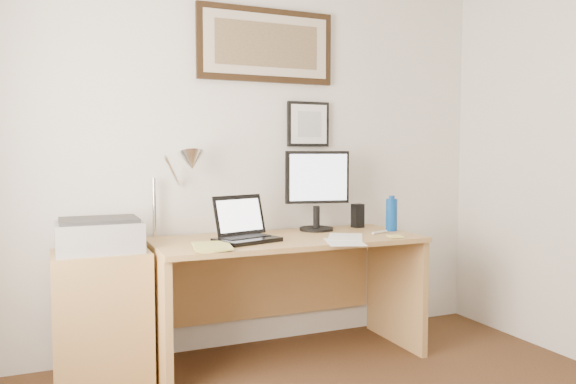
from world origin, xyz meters
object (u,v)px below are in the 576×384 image
book (193,247)px  laptop (244,231)px  lcd_monitor (317,186)px  desk (282,273)px  side_cabinet (102,318)px  water_bottle (392,215)px  printer (99,235)px

book → laptop: 0.39m
laptop → lcd_monitor: 0.65m
book → desk: size_ratio=0.17×
side_cabinet → desk: desk is taller
water_bottle → printer: (-1.81, 0.06, -0.04)m
lcd_monitor → printer: (-1.36, -0.13, -0.22)m
book → printer: size_ratio=0.61×
desk → side_cabinet: bearing=-178.1°
book → lcd_monitor: size_ratio=0.52×
side_cabinet → laptop: 0.91m
desk → laptop: laptop is taller
side_cabinet → desk: 1.08m
book → lcd_monitor: lcd_monitor is taller
printer → laptop: bearing=-5.5°
side_cabinet → water_bottle: 1.87m
desk → book: bearing=-155.4°
water_bottle → lcd_monitor: bearing=156.5°
water_bottle → laptop: 1.02m
lcd_monitor → printer: lcd_monitor is taller
desk → laptop: (-0.28, -0.11, 0.29)m
side_cabinet → lcd_monitor: lcd_monitor is taller
printer → lcd_monitor: bearing=5.6°
laptop → desk: bearing=21.3°
desk → lcd_monitor: (0.29, 0.10, 0.53)m
water_bottle → desk: size_ratio=0.13×
lcd_monitor → printer: 1.39m
book → laptop: bearing=27.1°
book → desk: (0.62, 0.28, -0.25)m
water_bottle → printer: water_bottle is taller
side_cabinet → printer: size_ratio=1.66×
book → printer: 0.52m
desk → laptop: size_ratio=4.03×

